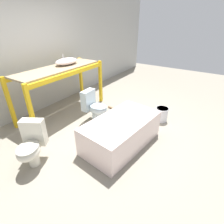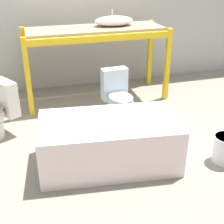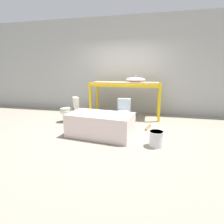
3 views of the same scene
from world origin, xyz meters
TOP-DOWN VIEW (x-y plane):
  - ground_plane at (0.00, 0.00)m, footprint 12.00×12.00m
  - shelving_rack at (0.18, 1.20)m, footprint 2.15×0.77m
  - sink_basin at (0.48, 1.25)m, footprint 0.59×0.35m
  - bathtub_main at (-0.12, -0.60)m, footprint 1.53×0.94m
  - toilet_far at (0.27, 0.31)m, footprint 0.37×0.56m
  - loose_pipe at (0.94, 0.20)m, footprint 0.15×0.48m

SIDE VIEW (x-z plane):
  - ground_plane at x=0.00m, z-range 0.00..0.00m
  - loose_pipe at x=0.94m, z-range 0.00..0.05m
  - bathtub_main at x=-0.12m, z-range 0.04..0.56m
  - toilet_far at x=0.27m, z-range 0.01..0.72m
  - shelving_rack at x=0.18m, z-range 0.39..1.50m
  - sink_basin at x=0.48m, z-range 1.07..1.30m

